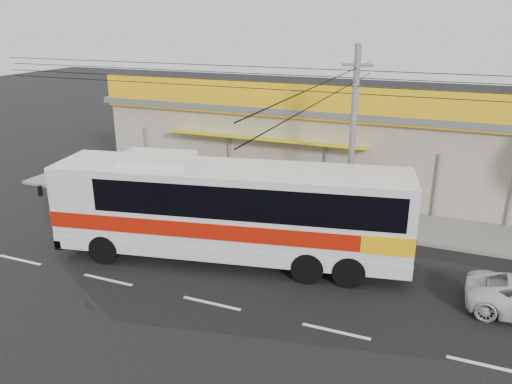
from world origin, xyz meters
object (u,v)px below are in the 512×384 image
(motorbike_dark, at_px, (184,180))
(utility_pole, at_px, (356,81))
(coach_bus, at_px, (235,207))
(motorbike_red, at_px, (145,178))

(motorbike_dark, bearing_deg, utility_pole, -111.25)
(coach_bus, xyz_separation_m, motorbike_red, (-7.79, 5.67, -1.53))
(motorbike_dark, distance_m, utility_pole, 10.63)
(coach_bus, height_order, utility_pole, utility_pole)
(motorbike_red, xyz_separation_m, motorbike_dark, (2.37, 0.02, 0.15))
(coach_bus, height_order, motorbike_red, coach_bus)
(coach_bus, relative_size, utility_pole, 0.38)
(motorbike_red, bearing_deg, utility_pole, -98.42)
(coach_bus, bearing_deg, utility_pole, 36.10)
(coach_bus, height_order, motorbike_dark, coach_bus)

